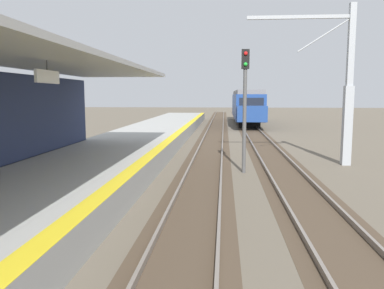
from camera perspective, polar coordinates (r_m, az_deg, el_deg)
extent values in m
cube|color=#A8A8A3|center=(15.46, -15.14, -3.71)|extent=(5.00, 80.00, 0.90)
cube|color=yellow|center=(14.77, -6.95, -2.23)|extent=(0.50, 80.00, 0.01)
cube|color=white|center=(11.74, -20.35, 9.26)|extent=(0.08, 1.40, 0.36)
cylinder|color=#333333|center=(11.75, -20.42, 10.79)|extent=(0.03, 0.03, 0.27)
cube|color=#4C3D2D|center=(18.58, 2.12, -3.05)|extent=(2.34, 120.00, 0.01)
cube|color=slate|center=(18.62, -0.10, -2.78)|extent=(0.08, 120.00, 0.15)
cube|color=slate|center=(18.55, 4.34, -2.84)|extent=(0.08, 120.00, 0.15)
cube|color=#4C3D2D|center=(18.75, 12.57, -3.14)|extent=(2.34, 120.00, 0.01)
cube|color=slate|center=(18.65, 10.38, -2.89)|extent=(0.08, 120.00, 0.15)
cube|color=slate|center=(18.84, 14.75, -2.90)|extent=(0.08, 120.00, 0.15)
cube|color=navy|center=(46.85, 7.91, 5.60)|extent=(2.90, 18.00, 2.70)
cube|color=slate|center=(46.83, 7.95, 7.52)|extent=(2.67, 18.00, 0.44)
cube|color=black|center=(37.83, 8.67, 5.84)|extent=(2.32, 0.06, 1.21)
cube|color=navy|center=(37.09, 8.73, 4.46)|extent=(2.78, 1.60, 1.49)
cube|color=black|center=(46.94, 9.71, 6.06)|extent=(0.04, 15.84, 0.86)
cylinder|color=#333333|center=(50.43, 7.73, 8.26)|extent=(0.06, 0.06, 0.90)
cube|color=black|center=(41.09, 8.32, 2.99)|extent=(2.17, 2.20, 0.72)
cube|color=black|center=(52.75, 7.53, 3.92)|extent=(2.17, 2.20, 0.72)
cylinder|color=#4C4C4C|center=(16.71, 7.66, 3.33)|extent=(0.16, 0.16, 4.40)
cube|color=black|center=(16.74, 7.81, 12.24)|extent=(0.32, 0.24, 0.80)
sphere|color=red|center=(16.62, 7.85, 13.04)|extent=(0.16, 0.16, 0.16)
sphere|color=green|center=(16.58, 7.82, 11.53)|extent=(0.16, 0.16, 0.16)
cube|color=#9EA3A8|center=(19.89, 21.70, 2.55)|extent=(0.40, 0.40, 3.75)
cube|color=#9EA3A8|center=(19.97, 22.21, 13.33)|extent=(0.28, 0.28, 3.75)
cube|color=#9EA3A8|center=(19.60, 15.36, 17.50)|extent=(4.80, 0.16, 0.16)
cylinder|color=#9EA3A8|center=(19.72, 18.83, 14.96)|extent=(2.47, 0.07, 1.60)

